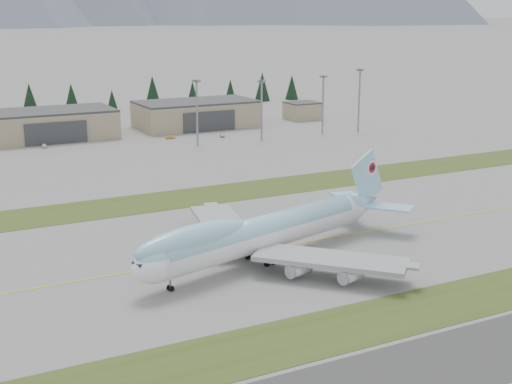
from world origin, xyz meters
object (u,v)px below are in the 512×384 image
hangar_center (48,124)px  hangar_right (196,114)px  service_vehicle_b (170,139)px  service_vehicle_c (222,137)px  boeing_747_freighter (263,232)px  service_vehicle_a (44,148)px

hangar_center → hangar_right: 60.00m
hangar_center → service_vehicle_b: hangar_center is taller
service_vehicle_c → hangar_center: bearing=175.1°
boeing_747_freighter → hangar_center: size_ratio=1.40×
hangar_center → service_vehicle_a: hangar_center is taller
hangar_center → service_vehicle_b: size_ratio=12.81×
hangar_center → service_vehicle_c: size_ratio=12.04×
service_vehicle_b → service_vehicle_c: bearing=-106.0°
service_vehicle_a → service_vehicle_b: bearing=1.2°
service_vehicle_c → service_vehicle_a: bearing=-168.8°
service_vehicle_c → boeing_747_freighter: bearing=-92.0°
service_vehicle_a → boeing_747_freighter: bearing=-78.6°
boeing_747_freighter → hangar_center: boeing_747_freighter is taller
hangar_center → service_vehicle_b: bearing=-27.7°
hangar_right → service_vehicle_a: size_ratio=12.55×
hangar_right → boeing_747_freighter: bearing=-108.5°
boeing_747_freighter → service_vehicle_a: bearing=79.9°
hangar_right → service_vehicle_a: hangar_right is taller
service_vehicle_a → service_vehicle_c: size_ratio=0.96×
boeing_747_freighter → hangar_right: bearing=56.0°
boeing_747_freighter → service_vehicle_c: boeing_747_freighter is taller
service_vehicle_a → service_vehicle_c: bearing=-2.5°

